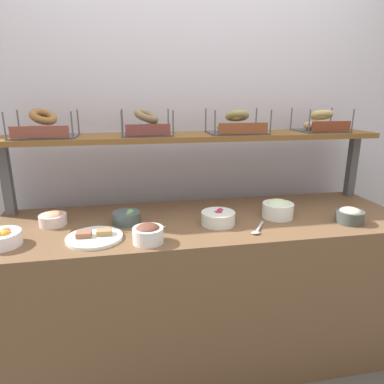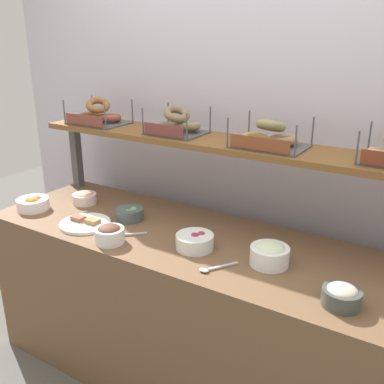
{
  "view_description": "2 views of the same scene",
  "coord_description": "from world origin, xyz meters",
  "px_view_note": "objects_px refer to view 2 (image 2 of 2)",
  "views": [
    {
      "loc": [
        -0.38,
        -1.68,
        1.5
      ],
      "look_at": [
        -0.06,
        0.04,
        1.0
      ],
      "focal_mm": 31.68,
      "sensor_mm": 36.0,
      "label": 1
    },
    {
      "loc": [
        1.01,
        -1.64,
        1.78
      ],
      "look_at": [
        -0.07,
        0.08,
        1.05
      ],
      "focal_mm": 41.35,
      "sensor_mm": 36.0,
      "label": 2
    }
  ],
  "objects_px": {
    "bowl_scallion_spread": "(270,254)",
    "bowl_lox_spread": "(85,197)",
    "bowl_tuna_salad": "(342,295)",
    "bowl_beet_salad": "(195,241)",
    "bowl_veggie_mix": "(130,214)",
    "bowl_fruit_salad": "(33,203)",
    "bagel_basket_everything": "(269,138)",
    "bowl_chocolate_spread": "(110,234)",
    "serving_spoon_near_plate": "(213,268)",
    "serving_spoon_by_edge": "(122,235)",
    "serving_plate_white": "(85,223)",
    "bagel_basket_cinnamon_raisin": "(98,116)",
    "bagel_basket_poppy": "(176,125)"
  },
  "relations": [
    {
      "from": "bowl_scallion_spread",
      "to": "bowl_lox_spread",
      "type": "xyz_separation_m",
      "value": [
        -1.19,
        0.1,
        -0.01
      ]
    },
    {
      "from": "bowl_tuna_salad",
      "to": "bowl_beet_salad",
      "type": "xyz_separation_m",
      "value": [
        -0.69,
        0.1,
        -0.01
      ]
    },
    {
      "from": "bowl_beet_salad",
      "to": "bowl_lox_spread",
      "type": "height_order",
      "value": "bowl_beet_salad"
    },
    {
      "from": "bowl_veggie_mix",
      "to": "bowl_lox_spread",
      "type": "xyz_separation_m",
      "value": [
        -0.38,
        0.04,
        0.0
      ]
    },
    {
      "from": "bowl_fruit_salad",
      "to": "bagel_basket_everything",
      "type": "relative_size",
      "value": 0.53
    },
    {
      "from": "bowl_tuna_salad",
      "to": "bowl_fruit_salad",
      "type": "bearing_deg",
      "value": 179.2
    },
    {
      "from": "bowl_fruit_salad",
      "to": "bowl_beet_salad",
      "type": "bearing_deg",
      "value": 4.41
    },
    {
      "from": "bowl_beet_salad",
      "to": "bowl_veggie_mix",
      "type": "relative_size",
      "value": 1.2
    },
    {
      "from": "bowl_beet_salad",
      "to": "bowl_lox_spread",
      "type": "bearing_deg",
      "value": 170.27
    },
    {
      "from": "bowl_scallion_spread",
      "to": "bowl_lox_spread",
      "type": "height_order",
      "value": "bowl_scallion_spread"
    },
    {
      "from": "bowl_chocolate_spread",
      "to": "bowl_lox_spread",
      "type": "relative_size",
      "value": 1.02
    },
    {
      "from": "bagel_basket_everything",
      "to": "bowl_fruit_salad",
      "type": "bearing_deg",
      "value": -160.83
    },
    {
      "from": "bowl_scallion_spread",
      "to": "bowl_fruit_salad",
      "type": "relative_size",
      "value": 0.95
    },
    {
      "from": "bowl_scallion_spread",
      "to": "bowl_veggie_mix",
      "type": "bearing_deg",
      "value": 175.85
    },
    {
      "from": "bowl_scallion_spread",
      "to": "serving_spoon_near_plate",
      "type": "distance_m",
      "value": 0.25
    },
    {
      "from": "serving_spoon_by_edge",
      "to": "bowl_beet_salad",
      "type": "bearing_deg",
      "value": 12.55
    },
    {
      "from": "serving_spoon_near_plate",
      "to": "bowl_fruit_salad",
      "type": "bearing_deg",
      "value": 177.51
    },
    {
      "from": "bowl_veggie_mix",
      "to": "serving_plate_white",
      "type": "xyz_separation_m",
      "value": [
        -0.15,
        -0.18,
        -0.02
      ]
    },
    {
      "from": "bowl_veggie_mix",
      "to": "bowl_tuna_salad",
      "type": "bearing_deg",
      "value": -9.94
    },
    {
      "from": "bowl_beet_salad",
      "to": "serving_spoon_near_plate",
      "type": "distance_m",
      "value": 0.21
    },
    {
      "from": "bowl_chocolate_spread",
      "to": "bowl_lox_spread",
      "type": "xyz_separation_m",
      "value": [
        -0.47,
        0.31,
        -0.01
      ]
    },
    {
      "from": "serving_spoon_by_edge",
      "to": "bagel_basket_cinnamon_raisin",
      "type": "distance_m",
      "value": 0.81
    },
    {
      "from": "bowl_chocolate_spread",
      "to": "serving_plate_white",
      "type": "height_order",
      "value": "bowl_chocolate_spread"
    },
    {
      "from": "bagel_basket_everything",
      "to": "bowl_lox_spread",
      "type": "bearing_deg",
      "value": -169.19
    },
    {
      "from": "bowl_beet_salad",
      "to": "bagel_basket_cinnamon_raisin",
      "type": "xyz_separation_m",
      "value": [
        -0.88,
        0.34,
        0.44
      ]
    },
    {
      "from": "serving_plate_white",
      "to": "bagel_basket_cinnamon_raisin",
      "type": "height_order",
      "value": "bagel_basket_cinnamon_raisin"
    },
    {
      "from": "bowl_fruit_salad",
      "to": "bowl_veggie_mix",
      "type": "bearing_deg",
      "value": 17.98
    },
    {
      "from": "serving_spoon_near_plate",
      "to": "bowl_beet_salad",
      "type": "bearing_deg",
      "value": 142.17
    },
    {
      "from": "bowl_beet_salad",
      "to": "bowl_fruit_salad",
      "type": "xyz_separation_m",
      "value": [
        -1.02,
        -0.08,
        0.0
      ]
    },
    {
      "from": "serving_plate_white",
      "to": "bagel_basket_poppy",
      "type": "relative_size",
      "value": 0.93
    },
    {
      "from": "bagel_basket_everything",
      "to": "bowl_veggie_mix",
      "type": "bearing_deg",
      "value": -159.84
    },
    {
      "from": "bowl_beet_salad",
      "to": "bowl_chocolate_spread",
      "type": "height_order",
      "value": "bowl_chocolate_spread"
    },
    {
      "from": "bowl_fruit_salad",
      "to": "serving_spoon_by_edge",
      "type": "relative_size",
      "value": 1.24
    },
    {
      "from": "bowl_veggie_mix",
      "to": "bowl_chocolate_spread",
      "type": "xyz_separation_m",
      "value": [
        0.1,
        -0.26,
        0.01
      ]
    },
    {
      "from": "serving_plate_white",
      "to": "serving_spoon_near_plate",
      "type": "xyz_separation_m",
      "value": [
        0.78,
        -0.05,
        -0.0
      ]
    },
    {
      "from": "bowl_fruit_salad",
      "to": "bowl_chocolate_spread",
      "type": "bearing_deg",
      "value": -7.47
    },
    {
      "from": "bowl_scallion_spread",
      "to": "bowl_veggie_mix",
      "type": "relative_size",
      "value": 1.15
    },
    {
      "from": "bowl_fruit_salad",
      "to": "serving_spoon_near_plate",
      "type": "distance_m",
      "value": 1.19
    },
    {
      "from": "bagel_basket_cinnamon_raisin",
      "to": "bowl_lox_spread",
      "type": "bearing_deg",
      "value": -79.76
    },
    {
      "from": "bowl_beet_salad",
      "to": "bowl_fruit_salad",
      "type": "distance_m",
      "value": 1.02
    },
    {
      "from": "bowl_chocolate_spread",
      "to": "bagel_basket_poppy",
      "type": "relative_size",
      "value": 0.5
    },
    {
      "from": "bowl_fruit_salad",
      "to": "bagel_basket_poppy",
      "type": "distance_m",
      "value": 0.92
    },
    {
      "from": "bowl_scallion_spread",
      "to": "bowl_beet_salad",
      "type": "relative_size",
      "value": 0.96
    },
    {
      "from": "bowl_scallion_spread",
      "to": "bowl_beet_salad",
      "type": "height_order",
      "value": "bowl_scallion_spread"
    },
    {
      "from": "bagel_basket_cinnamon_raisin",
      "to": "serving_spoon_by_edge",
      "type": "bearing_deg",
      "value": -39.42
    },
    {
      "from": "bagel_basket_cinnamon_raisin",
      "to": "serving_spoon_near_plate",
      "type": "bearing_deg",
      "value": -24.15
    },
    {
      "from": "bowl_tuna_salad",
      "to": "serving_plate_white",
      "type": "height_order",
      "value": "bowl_tuna_salad"
    },
    {
      "from": "bowl_veggie_mix",
      "to": "bowl_fruit_salad",
      "type": "xyz_separation_m",
      "value": [
        -0.55,
        -0.18,
        0.0
      ]
    },
    {
      "from": "bowl_tuna_salad",
      "to": "bagel_basket_everything",
      "type": "height_order",
      "value": "bagel_basket_everything"
    },
    {
      "from": "bowl_chocolate_spread",
      "to": "serving_plate_white",
      "type": "bearing_deg",
      "value": 161.2
    }
  ]
}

